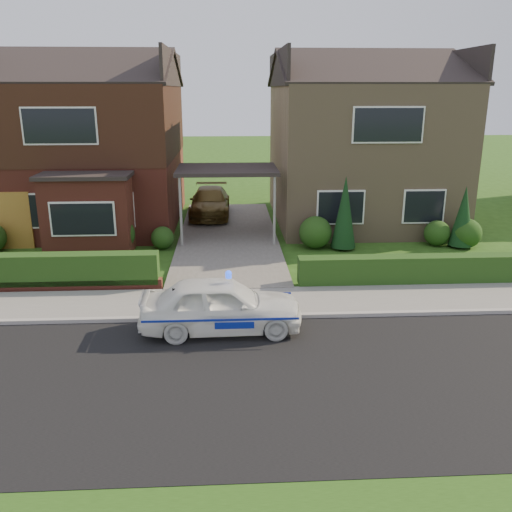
{
  "coord_description": "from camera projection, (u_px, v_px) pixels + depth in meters",
  "views": [
    {
      "loc": [
        -0.01,
        -9.68,
        5.61
      ],
      "look_at": [
        0.7,
        3.5,
        1.55
      ],
      "focal_mm": 38.0,
      "sensor_mm": 36.0,
      "label": 1
    }
  ],
  "objects": [
    {
      "name": "ground",
      "position": [
        231.0,
        381.0,
        10.89
      ],
      "size": [
        120.0,
        120.0,
        0.0
      ],
      "primitive_type": "plane",
      "color": "#254913",
      "rests_on": "ground"
    },
    {
      "name": "road",
      "position": [
        231.0,
        381.0,
        10.89
      ],
      "size": [
        60.0,
        6.0,
        0.02
      ],
      "primitive_type": "cube",
      "color": "black",
      "rests_on": "ground"
    },
    {
      "name": "kerb",
      "position": [
        230.0,
        317.0,
        13.78
      ],
      "size": [
        60.0,
        0.16,
        0.12
      ],
      "primitive_type": "cube",
      "color": "#9E9993",
      "rests_on": "ground"
    },
    {
      "name": "sidewalk",
      "position": [
        229.0,
        302.0,
        14.79
      ],
      "size": [
        60.0,
        2.0,
        0.1
      ],
      "primitive_type": "cube",
      "color": "slate",
      "rests_on": "ground"
    },
    {
      "name": "driveway",
      "position": [
        228.0,
        236.0,
        21.37
      ],
      "size": [
        3.8,
        12.0,
        0.12
      ],
      "primitive_type": "cube",
      "color": "#666059",
      "rests_on": "ground"
    },
    {
      "name": "house_left",
      "position": [
        89.0,
        134.0,
        22.74
      ],
      "size": [
        7.5,
        9.53,
        7.25
      ],
      "color": "brown",
      "rests_on": "ground"
    },
    {
      "name": "house_right",
      "position": [
        360.0,
        137.0,
        23.46
      ],
      "size": [
        7.5,
        8.06,
        7.25
      ],
      "color": "#977C5D",
      "rests_on": "ground"
    },
    {
      "name": "carport_link",
      "position": [
        227.0,
        171.0,
        20.56
      ],
      "size": [
        3.8,
        3.0,
        2.77
      ],
      "color": "black",
      "rests_on": "ground"
    },
    {
      "name": "garage_door",
      "position": [
        1.0,
        221.0,
        19.66
      ],
      "size": [
        2.2,
        0.1,
        2.1
      ],
      "primitive_type": "cube",
      "color": "#925A20",
      "rests_on": "ground"
    },
    {
      "name": "dwarf_wall",
      "position": [
        28.0,
        287.0,
        15.59
      ],
      "size": [
        7.7,
        0.25,
        0.36
      ],
      "primitive_type": "cube",
      "color": "brown",
      "rests_on": "ground"
    },
    {
      "name": "hedge_left",
      "position": [
        30.0,
        291.0,
        15.79
      ],
      "size": [
        7.5,
        0.55,
        0.9
      ],
      "primitive_type": "cube",
      "color": "#133410",
      "rests_on": "ground"
    },
    {
      "name": "hedge_right",
      "position": [
        422.0,
        284.0,
        16.29
      ],
      "size": [
        7.5,
        0.55,
        0.8
      ],
      "primitive_type": "cube",
      "color": "#133410",
      "rests_on": "ground"
    },
    {
      "name": "shrub_left_mid",
      "position": [
        116.0,
        234.0,
        19.36
      ],
      "size": [
        1.32,
        1.32,
        1.32
      ],
      "primitive_type": "sphere",
      "color": "#133410",
      "rests_on": "ground"
    },
    {
      "name": "shrub_left_near",
      "position": [
        163.0,
        238.0,
        19.8
      ],
      "size": [
        0.84,
        0.84,
        0.84
      ],
      "primitive_type": "sphere",
      "color": "#133410",
      "rests_on": "ground"
    },
    {
      "name": "shrub_right_near",
      "position": [
        315.0,
        232.0,
        19.85
      ],
      "size": [
        1.2,
        1.2,
        1.2
      ],
      "primitive_type": "sphere",
      "color": "#133410",
      "rests_on": "ground"
    },
    {
      "name": "shrub_right_mid",
      "position": [
        437.0,
        233.0,
        20.22
      ],
      "size": [
        0.96,
        0.96,
        0.96
      ],
      "primitive_type": "sphere",
      "color": "#133410",
      "rests_on": "ground"
    },
    {
      "name": "shrub_right_far",
      "position": [
        467.0,
        233.0,
        19.96
      ],
      "size": [
        1.08,
        1.08,
        1.08
      ],
      "primitive_type": "sphere",
      "color": "#133410",
      "rests_on": "ground"
    },
    {
      "name": "conifer_a",
      "position": [
        344.0,
        215.0,
        19.5
      ],
      "size": [
        0.9,
        0.9,
        2.6
      ],
      "primitive_type": "cone",
      "color": "black",
      "rests_on": "ground"
    },
    {
      "name": "conifer_b",
      "position": [
        463.0,
        219.0,
        19.79
      ],
      "size": [
        0.9,
        0.9,
        2.2
      ],
      "primitive_type": "cone",
      "color": "black",
      "rests_on": "ground"
    },
    {
      "name": "police_car",
      "position": [
        221.0,
        305.0,
        12.97
      ],
      "size": [
        3.57,
        3.92,
        1.49
      ],
      "rotation": [
        0.0,
        0.0,
        1.6
      ],
      "color": "white",
      "rests_on": "ground"
    },
    {
      "name": "driveway_car",
      "position": [
        210.0,
        202.0,
        24.47
      ],
      "size": [
        1.81,
        4.31,
        1.24
      ],
      "primitive_type": "imported",
      "rotation": [
        0.0,
        0.0,
        -0.02
      ],
      "color": "brown",
      "rests_on": "driveway"
    },
    {
      "name": "potted_plant_b",
      "position": [
        143.0,
        270.0,
        16.49
      ],
      "size": [
        0.51,
        0.48,
        0.72
      ],
      "primitive_type": "imported",
      "rotation": [
        0.0,
        0.0,
        0.55
      ],
      "color": "gray",
      "rests_on": "ground"
    },
    {
      "name": "potted_plant_c",
      "position": [
        122.0,
        271.0,
        16.46
      ],
      "size": [
        0.47,
        0.47,
        0.69
      ],
      "primitive_type": "imported",
      "rotation": [
        0.0,
        0.0,
        1.82
      ],
      "color": "gray",
      "rests_on": "ground"
    }
  ]
}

